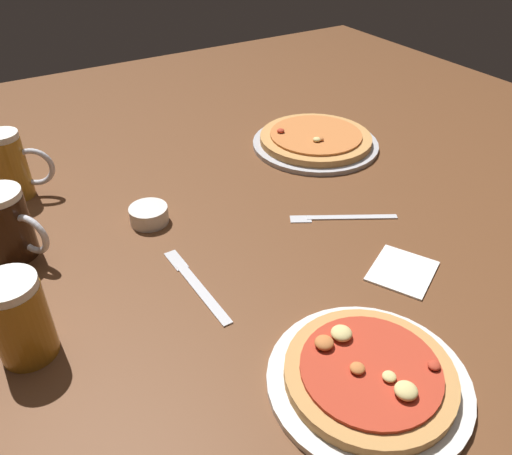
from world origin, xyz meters
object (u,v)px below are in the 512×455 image
at_px(fork_spare, 340,217).
at_px(knife_spare, 196,284).
at_px(beer_mug_amber, 13,166).
at_px(ramekin_butter, 149,215).
at_px(beer_mug_dark, 7,225).
at_px(pizza_plate_near, 369,377).
at_px(napkin_folded, 403,270).
at_px(beer_mug_pale, 19,317).
at_px(pizza_plate_far, 315,140).

distance_m(fork_spare, knife_spare, 0.35).
distance_m(beer_mug_amber, ramekin_butter, 0.33).
height_order(beer_mug_dark, beer_mug_amber, beer_mug_amber).
relative_size(pizza_plate_near, fork_spare, 1.40).
bearing_deg(napkin_folded, beer_mug_pale, 165.42).
relative_size(beer_mug_pale, fork_spare, 0.68).
xyz_separation_m(pizza_plate_near, pizza_plate_far, (0.39, 0.65, -0.00)).
bearing_deg(knife_spare, beer_mug_pale, -179.60).
distance_m(beer_mug_dark, beer_mug_amber, 0.22).
relative_size(pizza_plate_near, napkin_folded, 2.46).
relative_size(pizza_plate_near, beer_mug_amber, 1.91).
distance_m(pizza_plate_far, napkin_folded, 0.52).
bearing_deg(beer_mug_dark, napkin_folded, -35.30).
bearing_deg(beer_mug_dark, beer_mug_amber, 77.24).
relative_size(beer_mug_amber, knife_spare, 0.67).
bearing_deg(beer_mug_dark, knife_spare, -45.26).
xyz_separation_m(beer_mug_amber, beer_mug_pale, (-0.08, -0.48, -0.01)).
relative_size(beer_mug_dark, beer_mug_pale, 0.98).
distance_m(pizza_plate_near, pizza_plate_far, 0.76).
relative_size(fork_spare, knife_spare, 0.92).
bearing_deg(beer_mug_pale, beer_mug_dark, 84.05).
distance_m(pizza_plate_far, knife_spare, 0.61).
relative_size(beer_mug_dark, napkin_folded, 1.17).
xyz_separation_m(ramekin_butter, napkin_folded, (0.33, -0.39, -0.01)).
bearing_deg(ramekin_butter, pizza_plate_far, 11.79).
bearing_deg(knife_spare, pizza_plate_near, -69.62).
bearing_deg(ramekin_butter, beer_mug_dark, 173.72).
height_order(beer_mug_dark, napkin_folded, beer_mug_dark).
height_order(beer_mug_amber, ramekin_butter, beer_mug_amber).
bearing_deg(pizza_plate_near, ramekin_butter, 101.83).
xyz_separation_m(beer_mug_amber, ramekin_butter, (0.21, -0.25, -0.06)).
xyz_separation_m(beer_mug_dark, fork_spare, (0.60, -0.22, -0.06)).
relative_size(pizza_plate_far, beer_mug_amber, 2.17).
xyz_separation_m(beer_mug_amber, knife_spare, (0.20, -0.47, -0.07)).
bearing_deg(napkin_folded, beer_mug_dark, 144.70).
height_order(pizza_plate_near, fork_spare, pizza_plate_near).
distance_m(beer_mug_dark, beer_mug_pale, 0.26).
height_order(beer_mug_pale, knife_spare, beer_mug_pale).
relative_size(pizza_plate_near, pizza_plate_far, 0.88).
distance_m(beer_mug_amber, napkin_folded, 0.84).
xyz_separation_m(napkin_folded, knife_spare, (-0.34, 0.16, -0.00)).
bearing_deg(beer_mug_dark, ramekin_butter, -6.28).
xyz_separation_m(beer_mug_amber, napkin_folded, (0.54, -0.64, -0.07)).
bearing_deg(knife_spare, ramekin_butter, 89.03).
distance_m(napkin_folded, knife_spare, 0.37).
xyz_separation_m(beer_mug_amber, fork_spare, (0.55, -0.44, -0.07)).
height_order(napkin_folded, fork_spare, napkin_folded).
bearing_deg(pizza_plate_far, pizza_plate_near, -120.98).
bearing_deg(ramekin_butter, beer_mug_amber, 129.86).
xyz_separation_m(ramekin_butter, knife_spare, (-0.00, -0.23, -0.01)).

